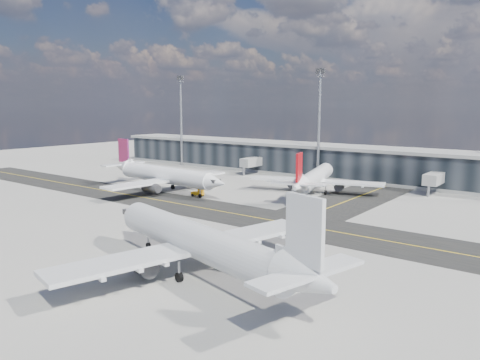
{
  "coord_description": "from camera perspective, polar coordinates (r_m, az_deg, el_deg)",
  "views": [
    {
      "loc": [
        58.07,
        -61.5,
        19.67
      ],
      "look_at": [
        2.66,
        10.76,
        5.0
      ],
      "focal_mm": 35.0,
      "sensor_mm": 36.0,
      "label": 1
    }
  ],
  "objects": [
    {
      "name": "terminal_concourse",
      "position": [
        131.02,
        10.92,
        2.16
      ],
      "size": [
        152.0,
        19.8,
        8.8
      ],
      "color": "black",
      "rests_on": "ground"
    },
    {
      "name": "service_van",
      "position": [
        107.26,
        7.11,
        -1.08
      ],
      "size": [
        4.31,
        5.93,
        1.5
      ],
      "primitive_type": "imported",
      "rotation": [
        0.0,
        0.0,
        0.38
      ],
      "color": "white",
      "rests_on": "ground"
    },
    {
      "name": "airliner_near",
      "position": [
        54.73,
        -4.98,
        -7.55
      ],
      "size": [
        40.2,
        34.56,
        12.03
      ],
      "rotation": [
        0.0,
        0.0,
        1.33
      ],
      "color": "#BBBDC0",
      "rests_on": "ground"
    },
    {
      "name": "ground",
      "position": [
        86.84,
        -5.73,
        -3.99
      ],
      "size": [
        300.0,
        300.0,
        0.0
      ],
      "primitive_type": "plane",
      "color": "gray",
      "rests_on": "ground"
    },
    {
      "name": "baggage_tug",
      "position": [
        101.64,
        -5.07,
        -1.55
      ],
      "size": [
        2.94,
        1.87,
        1.72
      ],
      "rotation": [
        0.0,
        0.0,
        -1.38
      ],
      "color": "#FFA50D",
      "rests_on": "ground"
    },
    {
      "name": "floodlight_masts",
      "position": [
        124.01,
        9.62,
        7.15
      ],
      "size": [
        102.5,
        0.7,
        28.9
      ],
      "color": "gray",
      "rests_on": "ground"
    },
    {
      "name": "taxiway_lanes",
      "position": [
        92.4,
        0.61,
        -3.13
      ],
      "size": [
        180.0,
        63.0,
        0.03
      ],
      "color": "black",
      "rests_on": "ground"
    },
    {
      "name": "airliner_redtail",
      "position": [
        105.45,
        9.04,
        0.21
      ],
      "size": [
        30.17,
        35.01,
        10.56
      ],
      "rotation": [
        0.0,
        0.0,
        0.29
      ],
      "color": "white",
      "rests_on": "ground"
    },
    {
      "name": "airliner_af",
      "position": [
        108.72,
        -9.26,
        0.61
      ],
      "size": [
        38.28,
        32.66,
        11.34
      ],
      "rotation": [
        0.0,
        0.0,
        -1.65
      ],
      "color": "white",
      "rests_on": "ground"
    }
  ]
}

